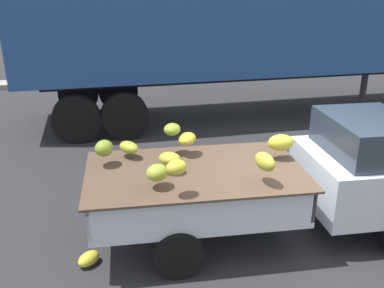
% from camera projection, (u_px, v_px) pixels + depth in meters
% --- Properties ---
extents(ground, '(220.00, 220.00, 0.00)m').
position_uv_depth(ground, '(300.00, 240.00, 6.20)').
color(ground, '#28282B').
extents(curb_strip, '(80.00, 0.80, 0.16)m').
position_uv_depth(curb_strip, '(160.00, 76.00, 15.92)').
color(curb_strip, gray).
rests_on(curb_strip, ground).
extents(pickup_truck, '(5.31, 2.19, 1.70)m').
position_uv_depth(pickup_truck, '(336.00, 173.00, 6.21)').
color(pickup_truck, silver).
rests_on(pickup_truck, ground).
extents(semi_trailer, '(12.07, 2.95, 3.95)m').
position_uv_depth(semi_trailer, '(257.00, 18.00, 10.99)').
color(semi_trailer, navy).
rests_on(semi_trailer, ground).
extents(fallen_banana_bunch_near_tailgate, '(0.38, 0.37, 0.17)m').
position_uv_depth(fallen_banana_bunch_near_tailgate, '(89.00, 259.00, 5.64)').
color(fallen_banana_bunch_near_tailgate, gold).
rests_on(fallen_banana_bunch_near_tailgate, ground).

